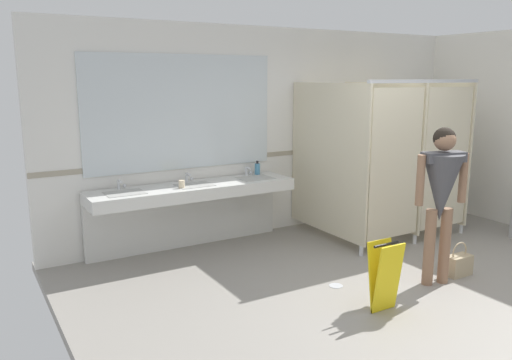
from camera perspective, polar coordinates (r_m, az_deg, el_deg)
The scene contains 12 objects.
ground_plane at distance 5.41m, azimuth 18.12°, elevation -12.32°, with size 6.40×5.74×0.10m, color gray.
wall_back at distance 7.01m, azimuth 2.57°, elevation 5.50°, with size 6.40×0.12×2.71m, color silver.
wall_back_tile_band at distance 7.00m, azimuth 2.83°, elevation 2.96°, with size 6.40×0.01×0.06m, color #9E937F.
vanity_counter at distance 6.22m, azimuth -7.23°, elevation -2.31°, with size 2.49×0.58×0.94m.
mirror_panel at distance 6.26m, azimuth -8.25°, elevation 7.45°, with size 2.39×0.02×1.37m, color silver.
bathroom_stalls at distance 6.94m, azimuth 14.69°, elevation 2.69°, with size 1.83×1.50×2.05m.
person_standing at distance 5.38m, azimuth 19.93°, elevation -0.78°, with size 0.55×0.49×1.60m.
handbag at distance 5.92m, azimuth 21.62°, elevation -8.72°, with size 0.29×0.15×0.37m.
soap_dispenser at distance 6.67m, azimuth 0.15°, elevation 1.26°, with size 0.07×0.07×0.18m.
paper_cup at distance 5.93m, azimuth -8.27°, elevation -0.46°, with size 0.07×0.07×0.09m, color beige.
wet_floor_sign at distance 4.80m, azimuth 14.13°, elevation -10.30°, with size 0.28×0.19×0.64m.
floor_drain_cover at distance 5.35m, azimuth 8.89°, elevation -11.53°, with size 0.14×0.14×0.01m, color #B7BABF.
Camera 1 is at (-3.80, -3.22, 2.08)m, focal length 35.94 mm.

